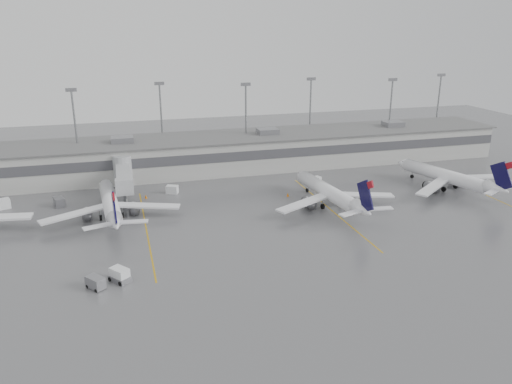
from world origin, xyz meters
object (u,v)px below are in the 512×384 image
object	(u,v)px
jet_mid_left	(110,204)
baggage_tug	(120,276)
jet_far_right	(449,177)
jet_mid_right	(331,193)

from	to	relation	value
jet_mid_left	baggage_tug	xyz separation A→B (m)	(0.99, -25.10, -2.06)
jet_far_right	baggage_tug	bearing A→B (deg)	-178.17
jet_far_right	baggage_tug	size ratio (longest dim) A/B	7.91
jet_mid_right	jet_far_right	xyz separation A→B (m)	(28.98, 3.16, 0.03)
jet_mid_left	jet_far_right	size ratio (longest dim) A/B	1.00
jet_mid_right	jet_far_right	world-z (taller)	jet_far_right
jet_far_right	jet_mid_left	bearing A→B (deg)	161.74
jet_far_right	baggage_tug	world-z (taller)	jet_far_right
jet_mid_left	jet_far_right	world-z (taller)	jet_far_right
jet_mid_left	jet_mid_right	size ratio (longest dim) A/B	0.99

